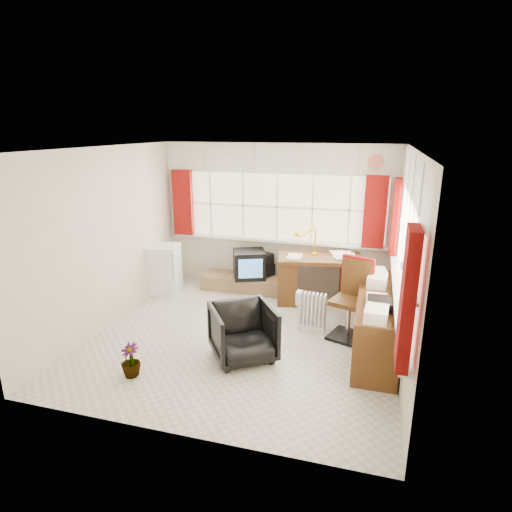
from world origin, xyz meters
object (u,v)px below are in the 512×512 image
at_px(crt_tv, 249,264).
at_px(mini_fridge, 165,269).
at_px(task_chair, 353,295).
at_px(radiator, 312,315).
at_px(desk, 319,277).
at_px(desk_lamp, 315,236).
at_px(office_chair, 243,333).
at_px(credenza, 377,320).
at_px(tv_bench, 242,282).

relative_size(crt_tv, mini_fridge, 0.80).
relative_size(task_chair, radiator, 1.96).
relative_size(desk, desk_lamp, 3.19).
height_order(desk_lamp, task_chair, desk_lamp).
bearing_deg(office_chair, radiator, 19.62).
height_order(desk_lamp, crt_tv, desk_lamp).
height_order(desk_lamp, office_chair, desk_lamp).
bearing_deg(desk, credenza, -55.71).
bearing_deg(desk, tv_bench, 172.41).
bearing_deg(task_chair, office_chair, -141.59).
height_order(office_chair, mini_fridge, mini_fridge).
height_order(task_chair, radiator, task_chair).
bearing_deg(office_chair, desk, 38.03).
xyz_separation_m(desk_lamp, office_chair, (-0.55, -2.15, -0.74)).
xyz_separation_m(credenza, crt_tv, (-2.14, 1.48, 0.10)).
distance_m(desk, office_chair, 2.14).
bearing_deg(crt_tv, desk_lamp, -1.26).
height_order(task_chair, crt_tv, task_chair).
bearing_deg(crt_tv, tv_bench, 162.82).
height_order(tv_bench, mini_fridge, mini_fridge).
bearing_deg(task_chair, tv_bench, 147.72).
height_order(desk, task_chair, task_chair).
distance_m(tv_bench, crt_tv, 0.39).
height_order(desk, crt_tv, desk).
bearing_deg(task_chair, credenza, -41.41).
distance_m(tv_bench, mini_fridge, 1.36).
bearing_deg(crt_tv, office_chair, -75.27).
relative_size(tv_bench, crt_tv, 2.10).
height_order(desk, mini_fridge, mini_fridge).
relative_size(desk_lamp, task_chair, 0.41).
height_order(desk_lamp, tv_bench, desk_lamp).
bearing_deg(crt_tv, task_chair, -33.30).
xyz_separation_m(desk, desk_lamp, (-0.11, 0.11, 0.65)).
bearing_deg(desk, radiator, -87.06).
xyz_separation_m(desk, tv_bench, (-1.37, 0.18, -0.30)).
height_order(task_chair, office_chair, task_chair).
distance_m(desk_lamp, office_chair, 2.34).
bearing_deg(desk_lamp, credenza, -54.96).
relative_size(tv_bench, mini_fridge, 1.69).
relative_size(desk_lamp, tv_bench, 0.32).
bearing_deg(mini_fridge, office_chair, -41.89).
bearing_deg(credenza, task_chair, 138.59).
relative_size(office_chair, crt_tv, 1.12).
bearing_deg(office_chair, credenza, -10.06).
bearing_deg(credenza, crt_tv, 145.37).
bearing_deg(credenza, tv_bench, 146.30).
xyz_separation_m(office_chair, mini_fridge, (-1.96, 1.76, 0.07)).
distance_m(radiator, tv_bench, 1.90).
bearing_deg(mini_fridge, tv_bench, 20.24).
relative_size(task_chair, office_chair, 1.47).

